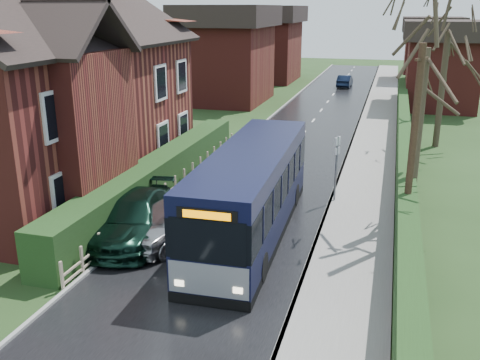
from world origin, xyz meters
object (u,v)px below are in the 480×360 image
(bus, at_px, (251,193))
(car_green, at_px, (134,218))
(brick_house, at_px, (43,85))
(bus_stop_sign, at_px, (337,160))
(car_silver, at_px, (171,220))
(telegraph_pole, at_px, (412,149))

(bus, distance_m, car_green, 4.01)
(brick_house, distance_m, bus_stop_sign, 12.27)
(car_silver, distance_m, car_green, 1.28)
(bus_stop_sign, xyz_separation_m, telegraph_pole, (2.60, -3.33, 1.45))
(brick_house, xyz_separation_m, car_green, (5.83, -3.98, -3.64))
(brick_house, relative_size, bus_stop_sign, 5.35)
(brick_house, xyz_separation_m, telegraph_pole, (14.53, -2.11, -1.12))
(bus, xyz_separation_m, bus_stop_sign, (2.40, 3.85, 0.32))
(bus_stop_sign, bearing_deg, bus, -102.15)
(telegraph_pole, bearing_deg, brick_house, -163.44)
(car_silver, height_order, bus_stop_sign, bus_stop_sign)
(bus, distance_m, telegraph_pole, 5.33)
(brick_house, xyz_separation_m, bus, (9.54, -2.62, -2.89))
(car_green, bearing_deg, brick_house, 135.63)
(brick_house, bearing_deg, telegraph_pole, -8.26)
(telegraph_pole, bearing_deg, car_silver, -142.55)
(car_silver, bearing_deg, car_green, -156.52)
(brick_house, bearing_deg, bus, -15.39)
(car_silver, relative_size, car_green, 0.84)
(car_green, distance_m, bus_stop_sign, 8.09)
(car_silver, xyz_separation_m, car_green, (-1.27, -0.20, 0.01))
(bus, height_order, car_green, bus)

